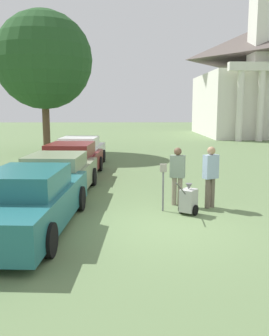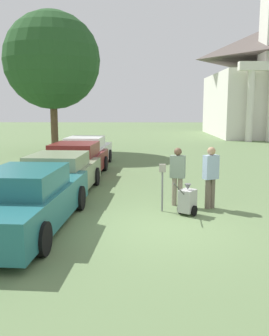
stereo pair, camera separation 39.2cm
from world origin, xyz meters
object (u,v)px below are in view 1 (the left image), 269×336
at_px(parked_car_sage, 57,176).
at_px(equipment_cart, 188,200).
at_px(parked_car_teal, 30,201).
at_px(person_supervisor, 211,173).
at_px(parked_car_maroon, 72,162).
at_px(person_worker, 177,173).
at_px(parked_car_white, 80,153).
at_px(parking_meter, 163,178).
at_px(church, 249,76).

distance_m(parked_car_sage, equipment_cart, 4.51).
bearing_deg(equipment_cart, parked_car_teal, -128.62).
bearing_deg(person_supervisor, parked_car_maroon, -71.65).
xyz_separation_m(person_worker, equipment_cart, (0.18, -0.96, -0.58)).
distance_m(person_worker, equipment_cart, 1.13).
distance_m(parked_car_white, parking_meter, 8.49).
height_order(parked_car_teal, parked_car_white, parked_car_teal).
xyz_separation_m(parking_meter, person_supervisor, (1.37, 0.32, 0.08)).
bearing_deg(church, parked_car_teal, -116.15).
bearing_deg(parking_meter, parked_car_sage, 149.68).
height_order(parked_car_teal, church, church).
bearing_deg(parked_car_white, person_worker, -59.41).
xyz_separation_m(parked_car_teal, person_worker, (3.72, 2.15, 0.28)).
relative_size(parked_car_sage, parking_meter, 3.80).
relative_size(parked_car_white, person_supervisor, 2.71).
bearing_deg(parked_car_sage, parked_car_white, 93.34).
relative_size(equipment_cart, church, 0.04).
bearing_deg(parking_meter, person_worker, 52.62).
bearing_deg(person_supervisor, person_worker, -44.72).
height_order(parked_car_teal, equipment_cart, parked_car_teal).
xyz_separation_m(parked_car_teal, church, (14.13, 28.78, 5.12)).
distance_m(parked_car_teal, equipment_cart, 4.09).
relative_size(parked_car_teal, equipment_cart, 5.38).
height_order(parked_car_maroon, person_worker, person_worker).
xyz_separation_m(parked_car_teal, parked_car_white, (0.00, 9.38, -0.01)).
bearing_deg(parked_car_teal, parked_car_sage, 93.33).
xyz_separation_m(person_supervisor, church, (9.51, 26.93, 4.79)).
bearing_deg(parking_meter, church, 68.23).
height_order(parked_car_teal, parked_car_sage, parked_car_teal).
height_order(parked_car_sage, parking_meter, parked_car_sage).
height_order(parked_car_maroon, church, church).
distance_m(person_worker, church, 29.00).
xyz_separation_m(parked_car_sage, parking_meter, (3.25, -1.90, 0.28)).
xyz_separation_m(parked_car_teal, parked_car_sage, (0.00, 3.44, -0.04)).
bearing_deg(parked_car_maroon, parking_meter, -53.62).
bearing_deg(parked_car_sage, person_supervisor, -15.59).
bearing_deg(equipment_cart, parked_car_white, 149.84).
xyz_separation_m(parked_car_white, church, (14.13, 19.40, 5.13)).
xyz_separation_m(parked_car_white, equipment_cart, (3.90, -8.18, -0.28)).
bearing_deg(person_supervisor, parking_meter, -13.30).
relative_size(parking_meter, person_supervisor, 0.75).
relative_size(parked_car_sage, equipment_cart, 5.04).
bearing_deg(parking_meter, person_supervisor, 12.98).
xyz_separation_m(parked_car_sage, parked_car_maroon, (-0.00, 3.10, 0.01)).
height_order(person_supervisor, church, church).
xyz_separation_m(parking_meter, church, (10.88, 27.24, 4.87)).
xyz_separation_m(parked_car_sage, church, (14.13, 25.34, 5.15)).
bearing_deg(parked_car_white, parking_meter, -64.14).
distance_m(parking_meter, person_supervisor, 1.41).
relative_size(parked_car_white, parking_meter, 3.60).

